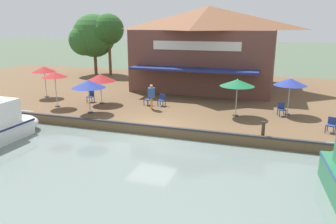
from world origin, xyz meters
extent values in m
plane|color=#4C5B47|center=(0.00, 0.00, 0.00)|extent=(220.00, 220.00, 0.00)
cube|color=brown|center=(-11.00, 0.00, 0.30)|extent=(22.00, 56.00, 0.60)
cube|color=#2D2D33|center=(-0.10, 0.00, 0.65)|extent=(0.20, 50.40, 0.10)
cube|color=brown|center=(-13.56, 0.34, 3.22)|extent=(9.44, 11.81, 5.24)
pyramid|color=brown|center=(-13.56, 0.34, 6.86)|extent=(9.91, 12.40, 2.04)
cube|color=navy|center=(-7.94, 0.34, 2.90)|extent=(1.80, 10.04, 0.16)
cube|color=silver|center=(-8.80, 0.34, 4.66)|extent=(0.08, 7.08, 0.70)
cylinder|color=#B7B7B7|center=(-1.63, -5.01, 1.61)|extent=(0.06, 0.06, 2.02)
cylinder|color=#2D2D33|center=(-1.63, -5.01, 0.63)|extent=(0.36, 0.36, 0.06)
cone|color=navy|center=(-1.63, -5.01, 2.54)|extent=(2.20, 2.20, 0.50)
cone|color=white|center=(-1.63, -5.01, 2.56)|extent=(1.36, 1.36, 0.40)
sphere|color=white|center=(-1.63, -5.01, 2.80)|extent=(0.08, 0.08, 0.08)
cylinder|color=#B7B7B7|center=(-4.21, -5.62, 1.60)|extent=(0.06, 0.06, 2.01)
cylinder|color=#2D2D33|center=(-4.21, -5.62, 0.63)|extent=(0.36, 0.36, 0.06)
cone|color=maroon|center=(-4.21, -5.62, 2.53)|extent=(2.21, 2.21, 0.52)
cone|color=white|center=(-4.21, -5.62, 2.55)|extent=(1.37, 1.37, 0.42)
sphere|color=white|center=(-4.21, -5.62, 2.79)|extent=(0.08, 0.08, 0.08)
cylinder|color=#B7B7B7|center=(-4.77, -10.97, 1.76)|extent=(0.06, 0.06, 2.32)
cylinder|color=#2D2D33|center=(-4.77, -10.97, 0.63)|extent=(0.36, 0.36, 0.06)
cone|color=maroon|center=(-4.77, -10.97, 2.85)|extent=(1.89, 1.89, 0.44)
cone|color=white|center=(-4.77, -10.97, 2.87)|extent=(1.17, 1.17, 0.35)
sphere|color=white|center=(-4.77, -10.97, 3.07)|extent=(0.08, 0.08, 0.08)
cylinder|color=#B7B7B7|center=(-5.34, 7.42, 1.71)|extent=(0.06, 0.06, 2.22)
cylinder|color=#2D2D33|center=(-5.34, 7.42, 0.63)|extent=(0.36, 0.36, 0.06)
cone|color=navy|center=(-5.34, 7.42, 2.76)|extent=(2.07, 2.07, 0.45)
cone|color=white|center=(-5.34, 7.42, 2.78)|extent=(1.29, 1.29, 0.36)
sphere|color=white|center=(-5.34, 7.42, 2.98)|extent=(0.08, 0.08, 0.08)
cylinder|color=#B7B7B7|center=(-3.93, 4.26, 1.71)|extent=(0.06, 0.06, 2.22)
cylinder|color=#2D2D33|center=(-3.93, 4.26, 0.63)|extent=(0.36, 0.36, 0.06)
cone|color=#19663D|center=(-3.93, 4.26, 2.76)|extent=(2.17, 2.17, 0.43)
cone|color=silver|center=(-3.93, 4.26, 2.78)|extent=(1.35, 1.35, 0.34)
sphere|color=silver|center=(-3.93, 4.26, 2.97)|extent=(0.08, 0.08, 0.08)
cylinder|color=#B7B7B7|center=(-2.35, -8.14, 1.78)|extent=(0.06, 0.06, 2.36)
cylinder|color=#2D2D33|center=(-2.35, -8.14, 0.63)|extent=(0.36, 0.36, 0.06)
cone|color=maroon|center=(-2.35, -8.14, 2.90)|extent=(1.78, 1.78, 0.36)
cone|color=white|center=(-2.35, -8.14, 2.92)|extent=(1.10, 1.10, 0.29)
sphere|color=white|center=(-2.35, -8.14, 3.08)|extent=(0.08, 0.08, 0.08)
cube|color=navy|center=(-4.69, -0.96, 0.81)|extent=(0.04, 0.04, 0.42)
cube|color=navy|center=(-4.73, -1.36, 0.81)|extent=(0.04, 0.04, 0.42)
cube|color=navy|center=(-5.09, -0.92, 0.81)|extent=(0.04, 0.04, 0.42)
cube|color=navy|center=(-5.13, -1.32, 0.81)|extent=(0.04, 0.04, 0.42)
cube|color=navy|center=(-4.91, -1.14, 1.03)|extent=(0.48, 0.48, 0.05)
cube|color=navy|center=(-5.11, -1.12, 1.25)|extent=(0.08, 0.44, 0.40)
cube|color=navy|center=(-4.16, -6.41, 0.81)|extent=(0.04, 0.04, 0.42)
cube|color=navy|center=(-4.12, -6.81, 0.81)|extent=(0.04, 0.04, 0.42)
cube|color=navy|center=(-4.56, -6.46, 0.81)|extent=(0.04, 0.04, 0.42)
cube|color=navy|center=(-4.51, -6.86, 0.81)|extent=(0.04, 0.04, 0.42)
cube|color=navy|center=(-4.34, -6.64, 1.03)|extent=(0.49, 0.49, 0.05)
cube|color=navy|center=(-4.54, -6.66, 1.25)|extent=(0.09, 0.44, 0.40)
cube|color=navy|center=(-4.52, -2.06, 0.81)|extent=(0.05, 0.05, 0.42)
cube|color=navy|center=(-4.70, -2.42, 0.81)|extent=(0.05, 0.05, 0.42)
cube|color=navy|center=(-4.88, -1.89, 0.81)|extent=(0.05, 0.05, 0.42)
cube|color=navy|center=(-5.06, -2.25, 0.81)|extent=(0.05, 0.05, 0.42)
cube|color=navy|center=(-4.79, -2.16, 1.03)|extent=(0.59, 0.59, 0.05)
cube|color=navy|center=(-4.97, -2.07, 1.25)|extent=(0.23, 0.41, 0.40)
cube|color=navy|center=(-4.70, 7.31, 0.81)|extent=(0.05, 0.05, 0.42)
cube|color=navy|center=(-4.58, 6.92, 0.81)|extent=(0.05, 0.05, 0.42)
cube|color=navy|center=(-5.08, 7.18, 0.81)|extent=(0.05, 0.05, 0.42)
cube|color=navy|center=(-4.96, 6.80, 0.81)|extent=(0.05, 0.05, 0.42)
cube|color=navy|center=(-4.83, 7.05, 1.03)|extent=(0.55, 0.55, 0.05)
cube|color=navy|center=(-5.02, 6.99, 1.25)|extent=(0.17, 0.43, 0.40)
cube|color=navy|center=(-1.87, 9.67, 0.81)|extent=(0.05, 0.05, 0.42)
cube|color=navy|center=(-2.02, 9.30, 0.81)|extent=(0.05, 0.05, 0.42)
cube|color=navy|center=(-2.24, 9.82, 0.81)|extent=(0.05, 0.05, 0.42)
cube|color=navy|center=(-2.39, 9.45, 0.81)|extent=(0.05, 0.05, 0.42)
cube|color=navy|center=(-2.13, 9.56, 1.03)|extent=(0.57, 0.57, 0.05)
cube|color=navy|center=(-2.31, 9.63, 1.25)|extent=(0.20, 0.42, 0.40)
cylinder|color=orange|center=(-3.73, -1.46, 1.02)|extent=(0.13, 0.13, 0.84)
cylinder|color=orange|center=(-3.89, -1.51, 1.02)|extent=(0.13, 0.13, 0.84)
cylinder|color=#2D5193|center=(-3.81, -1.48, 1.77)|extent=(0.49, 0.49, 0.67)
sphere|color=tan|center=(-3.81, -1.48, 2.22)|extent=(0.23, 0.23, 0.23)
ellipsoid|color=white|center=(1.71, -7.91, 0.55)|extent=(2.29, 2.38, 0.93)
cylinder|color=silver|center=(1.45, -7.91, 1.31)|extent=(0.09, 1.95, 0.04)
cylinder|color=#473323|center=(-0.35, 6.13, 0.99)|extent=(0.18, 0.18, 0.78)
cylinder|color=#2D2D33|center=(-0.35, 6.13, 1.40)|extent=(0.22, 0.22, 0.04)
cylinder|color=brown|center=(-17.02, -13.64, 1.90)|extent=(0.36, 0.36, 2.59)
sphere|color=#2D6028|center=(-17.02, -13.64, 5.01)|extent=(4.85, 4.85, 4.85)
sphere|color=#2D6028|center=(-16.05, -14.37, 4.53)|extent=(3.40, 3.40, 3.40)
cylinder|color=brown|center=(-16.93, -11.68, 2.53)|extent=(0.32, 0.32, 3.87)
sphere|color=#285623|center=(-16.93, -11.68, 5.75)|extent=(3.41, 3.41, 3.41)
sphere|color=#285623|center=(-16.25, -12.19, 5.40)|extent=(2.39, 2.39, 2.39)
camera|label=1|loc=(16.65, 6.58, 6.32)|focal=35.00mm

